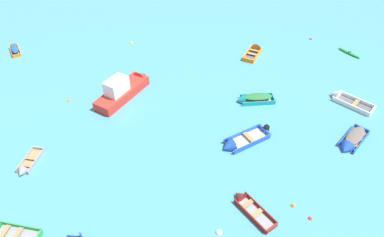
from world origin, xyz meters
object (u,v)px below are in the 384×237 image
mooring_buoy_trailing (69,100)px  mooring_buoy_central (311,39)px  rowboat_orange_back_row_right (255,51)px  rowboat_turquoise_foreground_center (252,99)px  kayak_green_center (349,53)px  rowboat_orange_near_left (14,48)px  rowboat_maroon_midfield_right (246,203)px  rowboat_green_outer_left (2,233)px  rowboat_blue_cluster_inner (351,141)px  mooring_buoy_outer_edge (310,218)px  rowboat_blue_far_left (237,143)px  mooring_buoy_far_field (219,233)px  rowboat_white_near_right (342,98)px  mooring_buoy_between_boats_left (293,206)px  motor_launch_red_far_right (125,88)px  rowboat_grey_back_row_center (26,167)px  mooring_buoy_near_foreground (132,43)px

mooring_buoy_trailing → mooring_buoy_central: 30.59m
rowboat_orange_back_row_right → rowboat_turquoise_foreground_center: (-1.86, -9.73, 0.14)m
kayak_green_center → rowboat_orange_near_left: bearing=178.1°
rowboat_maroon_midfield_right → rowboat_green_outer_left: size_ratio=0.92×
rowboat_blue_cluster_inner → mooring_buoy_outer_edge: bearing=-127.3°
rowboat_orange_back_row_right → rowboat_blue_far_left: (-3.98, -15.80, 0.02)m
mooring_buoy_trailing → mooring_buoy_far_field: 20.31m
rowboat_blue_far_left → rowboat_white_near_right: bearing=28.9°
rowboat_orange_near_left → mooring_buoy_outer_edge: rowboat_orange_near_left is taller
rowboat_green_outer_left → mooring_buoy_between_boats_left: size_ratio=12.84×
motor_launch_red_far_right → mooring_buoy_far_field: 17.77m
rowboat_blue_cluster_inner → motor_launch_red_far_right: size_ratio=0.53×
rowboat_blue_cluster_inner → rowboat_grey_back_row_center: (-27.05, -2.39, -0.15)m
rowboat_white_near_right → mooring_buoy_trailing: bearing=179.4°
rowboat_orange_back_row_right → rowboat_white_near_right: rowboat_white_near_right is taller
rowboat_maroon_midfield_right → rowboat_green_outer_left: rowboat_green_outer_left is taller
rowboat_grey_back_row_center → mooring_buoy_between_boats_left: bearing=-10.4°
motor_launch_red_far_right → mooring_buoy_near_foreground: motor_launch_red_far_right is taller
motor_launch_red_far_right → rowboat_blue_cluster_inner: bearing=-19.9°
rowboat_orange_back_row_right → rowboat_green_outer_left: bearing=-130.9°
rowboat_blue_cluster_inner → rowboat_turquoise_foreground_center: 9.80m
rowboat_grey_back_row_center → mooring_buoy_far_field: bearing=-21.3°
mooring_buoy_outer_edge → rowboat_turquoise_foreground_center: bearing=99.3°
mooring_buoy_between_boats_left → rowboat_maroon_midfield_right: bearing=177.7°
motor_launch_red_far_right → mooring_buoy_between_boats_left: (13.93, -13.57, -0.79)m
mooring_buoy_outer_edge → mooring_buoy_between_boats_left: (-0.96, 1.06, 0.00)m
kayak_green_center → rowboat_orange_near_left: rowboat_orange_near_left is taller
rowboat_orange_back_row_right → mooring_buoy_trailing: size_ratio=13.41×
rowboat_blue_far_left → mooring_buoy_trailing: size_ratio=15.84×
rowboat_orange_near_left → mooring_buoy_near_foreground: bearing=6.7°
kayak_green_center → mooring_buoy_outer_edge: bearing=-116.2°
mooring_buoy_near_foreground → kayak_green_center: bearing=-6.5°
rowboat_white_near_right → rowboat_blue_cluster_inner: bearing=-102.9°
mooring_buoy_outer_edge → rowboat_white_near_right: bearing=62.7°
kayak_green_center → mooring_buoy_near_foreground: size_ratio=7.30×
rowboat_blue_far_left → mooring_buoy_near_foreground: (-11.33, 18.32, -0.24)m
mooring_buoy_central → mooring_buoy_near_foreground: mooring_buoy_central is taller
mooring_buoy_outer_edge → mooring_buoy_trailing: mooring_buoy_outer_edge is taller
kayak_green_center → mooring_buoy_near_foreground: kayak_green_center is taller
rowboat_grey_back_row_center → rowboat_white_near_right: 29.74m
kayak_green_center → rowboat_white_near_right: (-4.11, -9.05, 0.07)m
mooring_buoy_between_boats_left → rowboat_green_outer_left: bearing=-174.4°
rowboat_orange_back_row_right → mooring_buoy_near_foreground: bearing=170.7°
rowboat_turquoise_foreground_center → rowboat_blue_far_left: bearing=-109.3°
rowboat_green_outer_left → mooring_buoy_trailing: 14.65m
rowboat_grey_back_row_center → mooring_buoy_central: (28.99, 21.39, -0.17)m
motor_launch_red_far_right → mooring_buoy_near_foreground: 10.97m
mooring_buoy_outer_edge → mooring_buoy_between_boats_left: bearing=132.1°
rowboat_green_outer_left → mooring_buoy_central: size_ratio=10.08×
rowboat_orange_back_row_right → rowboat_green_outer_left: rowboat_orange_back_row_right is taller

